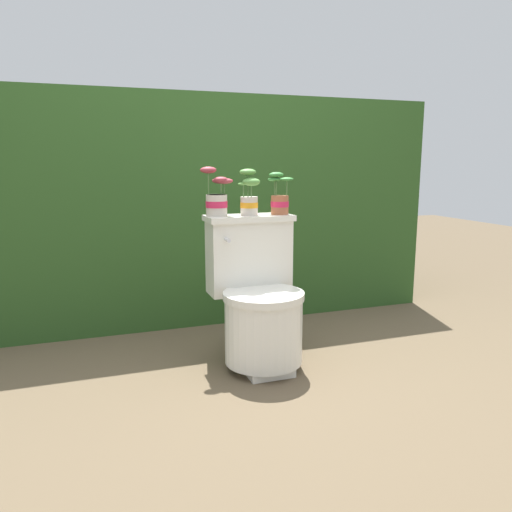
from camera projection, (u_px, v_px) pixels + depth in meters
name	position (u px, v px, depth m)	size (l,w,h in m)	color
ground_plane	(244.00, 369.00, 2.56)	(12.00, 12.00, 0.00)	brown
hedge_backdrop	(190.00, 207.00, 3.58)	(3.18, 0.99, 1.47)	#284C1E
toilet	(258.00, 301.00, 2.59)	(0.46, 0.54, 0.77)	silver
potted_plant_left	(217.00, 197.00, 2.59)	(0.17, 0.11, 0.25)	beige
potted_plant_midleft	(249.00, 197.00, 2.62)	(0.12, 0.11, 0.24)	beige
potted_plant_middle	(279.00, 199.00, 2.68)	(0.13, 0.12, 0.22)	#9E5638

